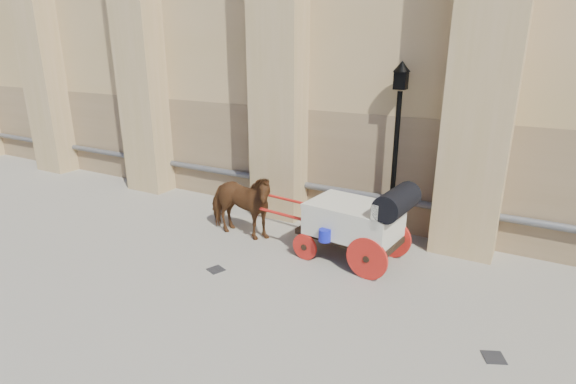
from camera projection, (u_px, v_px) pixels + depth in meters
The scene contains 6 objects.
ground at pixel (235, 275), 9.54m from camera, with size 90.00×90.00×0.00m, color gray.
horse at pixel (240, 204), 11.21m from camera, with size 2.06×0.94×1.74m, color brown.
carriage at pixel (359, 219), 9.87m from camera, with size 4.39×1.64×1.88m.
street_lamp at pixel (396, 147), 10.81m from camera, with size 0.40×0.40×4.32m.
drain_grate_near at pixel (216, 270), 9.77m from camera, with size 0.32×0.32×0.01m, color black.
drain_grate_far at pixel (494, 357), 7.04m from camera, with size 0.32×0.32×0.01m, color black.
Camera 1 is at (5.12, -6.88, 4.69)m, focal length 28.00 mm.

